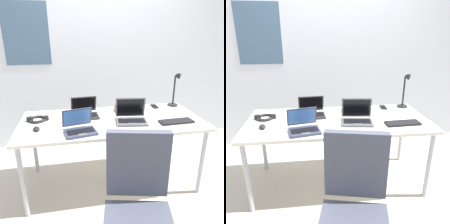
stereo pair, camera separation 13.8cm
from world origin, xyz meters
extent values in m
plane|color=#B7AD9E|center=(0.00, 0.00, 0.00)|extent=(12.00, 12.00, 0.00)
cube|color=silver|center=(0.00, 1.10, 1.30)|extent=(6.00, 0.12, 2.60)
cube|color=#3F5972|center=(-0.90, 1.04, 1.55)|extent=(0.56, 0.01, 0.76)
cube|color=silver|center=(0.00, 0.00, 0.72)|extent=(1.80, 0.80, 0.03)
cylinder|color=#B2B5BA|center=(-0.84, -0.34, 0.35)|extent=(0.04, 0.04, 0.71)
cylinder|color=#B2B5BA|center=(0.84, -0.34, 0.35)|extent=(0.04, 0.04, 0.71)
cylinder|color=#B2B5BA|center=(-0.84, 0.34, 0.35)|extent=(0.04, 0.04, 0.71)
cylinder|color=#B2B5BA|center=(0.84, 0.34, 0.35)|extent=(0.04, 0.04, 0.71)
cylinder|color=black|center=(0.80, 0.31, 0.75)|extent=(0.12, 0.12, 0.02)
cylinder|color=black|center=(0.80, 0.31, 0.93)|extent=(0.02, 0.02, 0.34)
cylinder|color=black|center=(0.80, 0.27, 1.10)|extent=(0.01, 0.08, 0.01)
cone|color=black|center=(0.80, 0.23, 1.10)|extent=(0.07, 0.09, 0.09)
cube|color=#515459|center=(0.17, -0.12, 0.75)|extent=(0.32, 0.24, 0.02)
cube|color=black|center=(0.17, -0.12, 0.76)|extent=(0.27, 0.14, 0.00)
cube|color=#595B60|center=(0.16, -0.19, 0.76)|extent=(0.09, 0.05, 0.00)
cube|color=#515459|center=(0.19, -0.01, 0.86)|extent=(0.30, 0.07, 0.20)
cube|color=black|center=(0.18, -0.01, 0.86)|extent=(0.27, 0.06, 0.17)
cube|color=#232326|center=(-0.26, 0.10, 0.75)|extent=(0.28, 0.20, 0.02)
cube|color=black|center=(-0.26, 0.10, 0.76)|extent=(0.24, 0.12, 0.00)
cube|color=#595B60|center=(-0.25, 0.04, 0.76)|extent=(0.08, 0.05, 0.00)
cube|color=#232326|center=(-0.26, 0.22, 0.85)|extent=(0.27, 0.08, 0.18)
cube|color=black|center=(-0.26, 0.22, 0.85)|extent=(0.24, 0.07, 0.15)
cube|color=#33384C|center=(-0.33, -0.27, 0.75)|extent=(0.30, 0.23, 0.02)
cube|color=black|center=(-0.33, -0.27, 0.76)|extent=(0.25, 0.14, 0.00)
cube|color=#595B60|center=(-0.31, -0.33, 0.76)|extent=(0.08, 0.05, 0.00)
cube|color=#33384C|center=(-0.35, -0.15, 0.85)|extent=(0.27, 0.11, 0.18)
cube|color=#3F72BF|center=(-0.35, -0.16, 0.85)|extent=(0.25, 0.10, 0.15)
cube|color=black|center=(0.60, -0.19, 0.75)|extent=(0.33, 0.13, 0.02)
ellipsoid|color=black|center=(-0.71, -0.14, 0.76)|extent=(0.09, 0.11, 0.03)
cube|color=black|center=(0.57, 0.30, 0.74)|extent=(0.07, 0.14, 0.01)
torus|color=black|center=(-0.73, 0.11, 0.75)|extent=(0.18, 0.18, 0.03)
cylinder|color=black|center=(-0.80, 0.11, 0.76)|extent=(0.06, 0.06, 0.04)
cylinder|color=black|center=(-0.65, 0.11, 0.76)|extent=(0.06, 0.06, 0.04)
cube|color=brown|center=(0.17, 0.24, 0.76)|extent=(0.21, 0.17, 0.03)
cube|color=#4C4C51|center=(0.19, 0.25, 0.78)|extent=(0.19, 0.16, 0.02)
cube|color=#474C5B|center=(0.03, -0.79, 0.73)|extent=(0.42, 0.15, 0.48)
camera|label=1|loc=(-0.37, -1.98, 1.55)|focal=34.67mm
camera|label=2|loc=(-0.24, -2.00, 1.55)|focal=34.67mm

